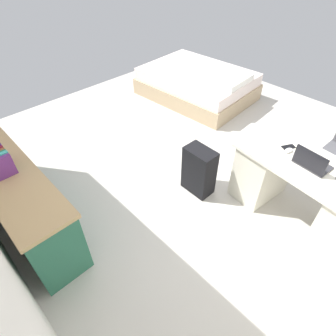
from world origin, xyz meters
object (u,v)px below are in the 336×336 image
Objects in this scene: laptop at (311,163)px; desk at (302,193)px; computer_mouse at (289,150)px; credenza at (20,200)px; cell_phone_by_mouse at (288,147)px; bed at (197,84)px; suitcase_black at (199,171)px.

desk is at bearing -140.58° from laptop.
computer_mouse reaches higher than desk.
computer_mouse is at bearing -126.61° from credenza.
credenza is at bearing 48.40° from laptop.
credenza is 2.85m from laptop.
cell_phone_by_mouse is (-1.58, -2.24, 0.36)m from credenza.
bed is 2.67m from cell_phone_by_mouse.
credenza is 1.91m from suitcase_black.
desk is at bearing -170.44° from cell_phone_by_mouse.
credenza and computer_mouse have the same top height.
bed is 5.99× the size of laptop.
desk is 4.53× the size of laptop.
cell_phone_by_mouse is at bearing -140.70° from suitcase_black.
laptop reaches higher than desk.
cell_phone_by_mouse is at bearing -19.09° from desk.
credenza is 0.90× the size of bed.
laptop is (0.03, 0.02, 0.40)m from desk.
computer_mouse is (-1.62, -2.18, 0.37)m from credenza.
laptop is at bearing 152.02° from bed.
bed is (2.63, -1.36, -0.14)m from desk.
suitcase_black is at bearing 132.00° from bed.
desk is 2.85m from credenza.
cell_phone_by_mouse reaches higher than bed.
laptop reaches higher than cell_phone_by_mouse.
computer_mouse reaches higher than suitcase_black.
credenza is 18.00× the size of computer_mouse.
laptop is at bearing -156.10° from suitcase_black.
laptop is 3.32× the size of computer_mouse.
cell_phone_by_mouse is (0.32, -0.11, 0.36)m from desk.
desk reaches higher than suitcase_black.
suitcase_black is at bearing 23.40° from desk.
computer_mouse is at bearing 148.40° from cell_phone_by_mouse.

